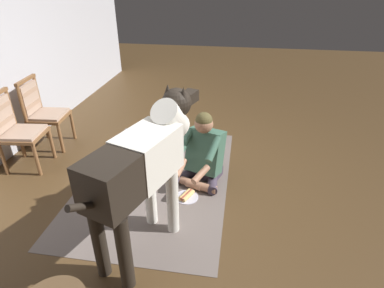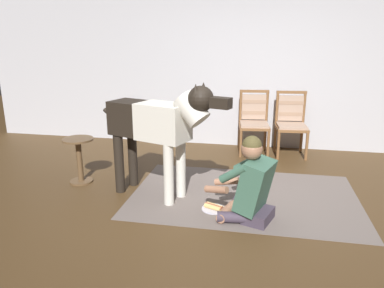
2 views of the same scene
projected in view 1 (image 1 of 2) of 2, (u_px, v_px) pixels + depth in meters
ground_plane at (182, 186)px, 3.69m from camera, size 15.82×15.82×0.00m
area_rug at (157, 179)px, 3.82m from camera, size 2.58×1.70×0.01m
dining_chair_left_of_pair at (15, 128)px, 3.84m from camera, size 0.51×0.51×0.98m
dining_chair_right_of_pair at (42, 110)px, 4.33m from camera, size 0.50×0.51×0.98m
person_sitting_on_floor at (203, 154)px, 3.65m from camera, size 0.74×0.60×0.87m
large_dog at (144, 162)px, 2.55m from camera, size 1.59×0.69×1.34m
hot_dog_on_plate at (187, 196)px, 3.50m from camera, size 0.26×0.26×0.06m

